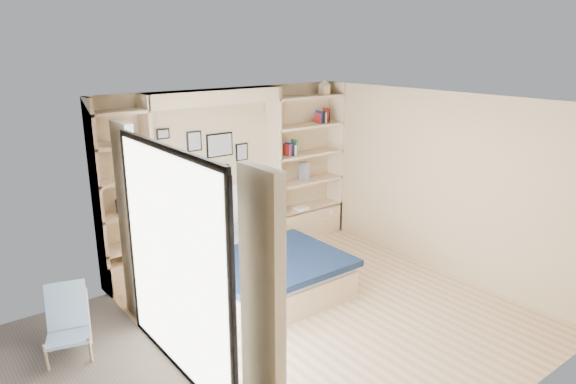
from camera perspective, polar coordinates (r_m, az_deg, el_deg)
ground at (r=6.39m, az=4.63°, el=-12.89°), size 4.50×4.50×0.00m
room_shell at (r=6.87m, az=-6.13°, el=-1.01°), size 4.50×4.50×4.50m
bed at (r=6.81m, az=-3.32°, el=-8.32°), size 1.72×2.27×1.07m
photo_gallery at (r=7.30m, az=-9.61°, el=4.16°), size 1.48×0.02×0.82m
reading_lamps at (r=7.30m, az=-7.55°, el=0.18°), size 1.92×0.12×0.15m
shelf_decor at (r=7.99m, az=0.76°, el=6.05°), size 3.54×0.23×2.03m
deck_chair at (r=5.90m, az=-23.31°, el=-13.19°), size 0.61×0.80×0.71m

